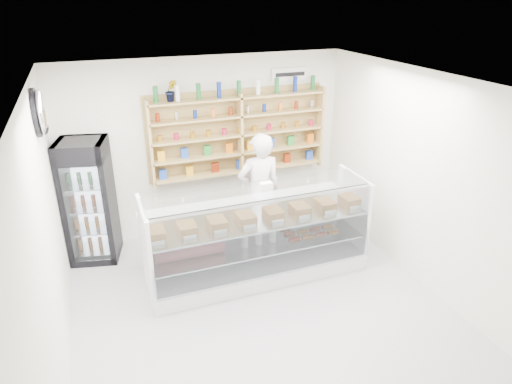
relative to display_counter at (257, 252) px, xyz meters
name	(u,v)px	position (x,y,z in m)	size (l,w,h in m)	color
room	(265,212)	(-0.22, -0.84, 1.04)	(5.00, 5.00, 5.00)	#A2A1A6
display_counter	(257,252)	(0.00, 0.00, 0.00)	(3.01, 0.90, 1.31)	white
shop_worker	(259,192)	(0.33, 0.75, 0.55)	(0.66, 0.43, 1.81)	silver
drinks_cooler	(89,201)	(-2.07, 1.29, 0.55)	(0.78, 0.77, 1.81)	black
wall_shelving	(240,134)	(0.28, 1.50, 1.23)	(2.84, 0.28, 1.33)	#A98950
potted_plant	(171,91)	(-0.75, 1.50, 1.99)	(0.17, 0.14, 0.32)	#1E6626
security_mirror	(41,112)	(-2.39, 0.36, 2.09)	(0.15, 0.50, 0.50)	silver
wall_sign	(290,74)	(1.18, 1.63, 2.09)	(0.62, 0.03, 0.20)	white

